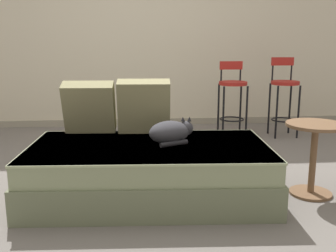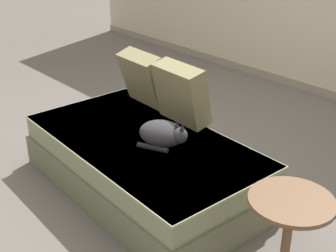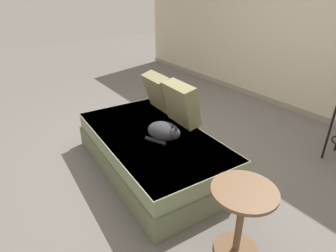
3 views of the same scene
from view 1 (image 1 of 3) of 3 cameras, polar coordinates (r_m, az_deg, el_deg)
The scene contains 10 objects.
ground_plane at distance 3.44m, azimuth -2.94°, elevation -7.60°, with size 16.00×16.00×0.00m, color #66605B.
wall_back_panel at distance 5.48m, azimuth -3.90°, elevation 13.67°, with size 8.00×0.10×2.60m, color beige.
wall_baseboard_trim at distance 5.54m, azimuth -3.70°, elevation 0.60°, with size 8.00×0.02×0.09m, color gray.
couch at distance 2.99m, azimuth -2.72°, elevation -6.46°, with size 1.85×1.07×0.41m.
throw_pillow_corner at distance 3.31m, azimuth -11.34°, elevation 2.68°, with size 0.43×0.29×0.44m.
throw_pillow_middle at distance 3.27m, azimuth -3.52°, elevation 2.88°, with size 0.44×0.26×0.45m.
cat at distance 2.96m, azimuth 0.43°, elevation -0.87°, with size 0.39×0.35×0.20m.
bar_stool_near_window at distance 4.85m, azimuth 9.34°, elevation 4.78°, with size 0.34×0.34×0.92m.
bar_stool_by_doorway at distance 5.04m, azimuth 16.50°, elevation 4.80°, with size 0.34×0.34×0.96m.
side_table at distance 3.18m, azimuth 20.42°, elevation -3.11°, with size 0.44×0.44×0.56m.
Camera 1 is at (-0.10, -3.23, 1.17)m, focal length 42.00 mm.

